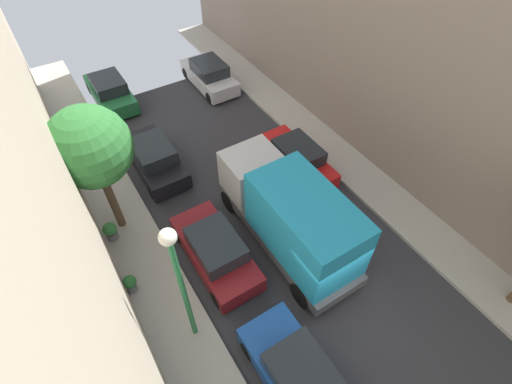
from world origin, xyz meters
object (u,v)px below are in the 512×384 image
Objects in this scene: delivery_truck at (290,215)px; parked_car_left_4 at (154,158)px; parked_car_left_5 at (110,92)px; potted_plant_1 at (61,126)px; parked_car_left_2 at (300,378)px; parked_car_right_2 at (209,75)px; parked_car_left_3 at (216,251)px; street_tree_0 at (90,148)px; potted_plant_0 at (130,283)px; parked_car_right_1 at (296,159)px; lamp_post at (179,275)px; potted_plant_2 at (111,231)px.

parked_car_left_4 is at bearing 112.10° from delivery_truck.
parked_car_left_5 is 3.46m from potted_plant_1.
parked_car_left_2 is 1.00× the size of parked_car_right_2.
street_tree_0 is (-2.45, 3.54, 3.48)m from parked_car_left_3.
delivery_truck is at bearing -12.04° from potted_plant_0.
parked_car_left_3 is 4.38× the size of potted_plant_1.
delivery_truck reaches higher than parked_car_right_1.
parked_car_right_1 is 5.40× the size of potted_plant_0.
parked_car_left_3 is at bearing 164.36° from delivery_truck.
delivery_truck is 1.20× the size of lamp_post.
potted_plant_2 is (-2.97, 3.06, -0.13)m from parked_car_left_3.
parked_car_left_4 reaches higher than potted_plant_1.
parked_car_right_2 is at bearing 60.58° from lamp_post.
parked_car_right_2 is (5.40, 10.90, 0.00)m from parked_car_left_3.
parked_car_left_4 and parked_car_right_2 have the same top height.
parked_car_left_5 is at bearing 118.70° from parked_car_right_1.
parked_car_left_5 is at bearing 72.18° from potted_plant_2.
parked_car_left_4 is 6.39m from parked_car_left_5.
parked_car_left_2 is 0.64× the size of delivery_truck.
parked_car_left_5 is 1.00× the size of parked_car_right_2.
parked_car_left_2 reaches higher than potted_plant_0.
potted_plant_1 is at bearing 89.67° from potted_plant_0.
parked_car_right_1 and parked_car_right_2 have the same top height.
delivery_truck reaches higher than parked_car_left_5.
parked_car_left_4 reaches higher than potted_plant_0.
parked_car_left_2 and parked_car_right_2 have the same top height.
potted_plant_1 is (-3.04, 10.63, -0.04)m from parked_car_left_3.
parked_car_right_2 is at bearing 50.79° from potted_plant_0.
parked_car_left_4 is 4.11m from potted_plant_2.
parked_car_left_3 is 4.13m from lamp_post.
parked_car_left_2 is 1.00× the size of parked_car_left_5.
street_tree_0 reaches higher than parked_car_left_5.
potted_plant_0 is 0.14× the size of lamp_post.
parked_car_left_2 and parked_car_left_4 have the same top height.
potted_plant_0 is at bearing 118.88° from parked_car_left_2.
potted_plant_2 is (0.13, 2.58, -0.00)m from potted_plant_0.
delivery_truck is at bearing -33.93° from potted_plant_2.
parked_car_right_1 is 8.39m from potted_plant_2.
parked_car_left_2 is 5.14m from parked_car_left_3.
parked_car_left_2 is at bearing -70.10° from potted_plant_2.
parked_car_right_1 is at bearing 54.47° from parked_car_left_2.
lamp_post is at bearing -84.36° from street_tree_0.
parked_car_left_3 and parked_car_right_2 have the same top height.
parked_car_right_1 is at bearing 49.66° from delivery_truck.
parked_car_right_2 is 0.64× the size of delivery_truck.
delivery_truck is 5.17m from lamp_post.
potted_plant_1 is at bearing 94.76° from street_tree_0.
parked_car_left_2 and parked_car_left_3 have the same top height.
potted_plant_2 is (0.07, -7.57, -0.09)m from potted_plant_1.
parked_car_left_5 is at bearing 165.60° from parked_car_right_2.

